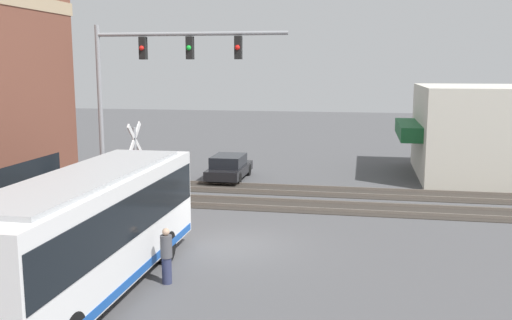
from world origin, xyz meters
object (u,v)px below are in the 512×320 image
city_bus (89,229)px  crossing_signal (135,158)px  parked_car_black (229,168)px  pedestrian_near_bus (166,256)px

city_bus → crossing_signal: 9.41m
parked_car_black → pedestrian_near_bus: bearing=-173.4°
parked_car_black → pedestrian_near_bus: pedestrian_near_bus is taller
city_bus → parked_car_black: (16.34, -0.00, -1.21)m
city_bus → parked_car_black: bearing=-0.0°
parked_car_black → city_bus: bearing=180.0°
city_bus → crossing_signal: (9.08, 2.43, 0.45)m
city_bus → crossing_signal: crossing_signal is taller
city_bus → parked_car_black: city_bus is taller
city_bus → parked_car_black: 16.38m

